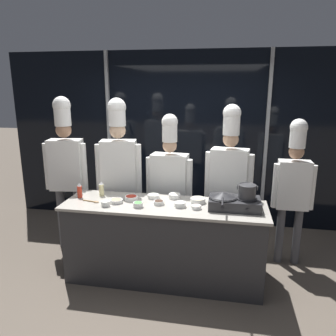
# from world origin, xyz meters

# --- Properties ---
(ground_plane) EXTENTS (24.00, 24.00, 0.00)m
(ground_plane) POSITION_xyz_m (0.00, 0.00, 0.00)
(ground_plane) COLOR brown
(window_wall_back) EXTENTS (5.79, 0.09, 2.70)m
(window_wall_back) POSITION_xyz_m (0.00, 1.74, 1.35)
(window_wall_back) COLOR black
(window_wall_back) RESTS_ON ground_plane
(demo_counter) EXTENTS (2.25, 0.66, 0.91)m
(demo_counter) POSITION_xyz_m (0.00, 0.00, 0.46)
(demo_counter) COLOR #2D2D30
(demo_counter) RESTS_ON ground_plane
(portable_stove) EXTENTS (0.54, 0.34, 0.12)m
(portable_stove) POSITION_xyz_m (0.76, 0.01, 0.97)
(portable_stove) COLOR #28282B
(portable_stove) RESTS_ON demo_counter
(frying_pan) EXTENTS (0.31, 0.53, 0.05)m
(frying_pan) POSITION_xyz_m (0.64, 0.01, 1.06)
(frying_pan) COLOR #232326
(frying_pan) RESTS_ON portable_stove
(stock_pot) EXTENTS (0.21, 0.19, 0.15)m
(stock_pot) POSITION_xyz_m (0.88, 0.01, 1.11)
(stock_pot) COLOR #333335
(stock_pot) RESTS_ON portable_stove
(squeeze_bottle_oil) EXTENTS (0.06, 0.06, 0.18)m
(squeeze_bottle_oil) POSITION_xyz_m (-0.78, 0.15, 0.99)
(squeeze_bottle_oil) COLOR beige
(squeeze_bottle_oil) RESTS_ON demo_counter
(squeeze_bottle_chili) EXTENTS (0.05, 0.05, 0.18)m
(squeeze_bottle_chili) POSITION_xyz_m (-1.01, 0.04, 0.99)
(squeeze_bottle_chili) COLOR red
(squeeze_bottle_chili) RESTS_ON demo_counter
(prep_bowl_scallions) EXTENTS (0.11, 0.11, 0.05)m
(prep_bowl_scallions) POSITION_xyz_m (-0.26, -0.13, 0.94)
(prep_bowl_scallions) COLOR white
(prep_bowl_scallions) RESTS_ON demo_counter
(prep_bowl_shrimp) EXTENTS (0.11, 0.11, 0.04)m
(prep_bowl_shrimp) POSITION_xyz_m (0.36, -0.07, 0.93)
(prep_bowl_shrimp) COLOR white
(prep_bowl_shrimp) RESTS_ON demo_counter
(prep_bowl_mushrooms) EXTENTS (0.15, 0.15, 0.04)m
(prep_bowl_mushrooms) POSITION_xyz_m (-0.54, -0.05, 0.93)
(prep_bowl_mushrooms) COLOR white
(prep_bowl_mushrooms) RESTS_ON demo_counter
(prep_bowl_ginger) EXTENTS (0.17, 0.17, 0.05)m
(prep_bowl_ginger) POSITION_xyz_m (0.36, 0.12, 0.94)
(prep_bowl_ginger) COLOR white
(prep_bowl_ginger) RESTS_ON demo_counter
(prep_bowl_garlic) EXTENTS (0.14, 0.14, 0.05)m
(prep_bowl_garlic) POSITION_xyz_m (0.08, 0.22, 0.94)
(prep_bowl_garlic) COLOR white
(prep_bowl_garlic) RESTS_ON demo_counter
(prep_bowl_soy_glaze) EXTENTS (0.12, 0.12, 0.04)m
(prep_bowl_soy_glaze) POSITION_xyz_m (-0.05, -0.01, 0.93)
(prep_bowl_soy_glaze) COLOR white
(prep_bowl_soy_glaze) RESTS_ON demo_counter
(prep_bowl_bean_sprouts) EXTENTS (0.10, 0.10, 0.06)m
(prep_bowl_bean_sprouts) POSITION_xyz_m (-0.61, -0.17, 0.94)
(prep_bowl_bean_sprouts) COLOR white
(prep_bowl_bean_sprouts) RESTS_ON demo_counter
(prep_bowl_noodles) EXTENTS (0.14, 0.14, 0.04)m
(prep_bowl_noodles) POSITION_xyz_m (-0.16, 0.18, 0.94)
(prep_bowl_noodles) COLOR white
(prep_bowl_noodles) RESTS_ON demo_counter
(prep_bowl_chili_flakes) EXTENTS (0.15, 0.15, 0.05)m
(prep_bowl_chili_flakes) POSITION_xyz_m (-0.39, 0.07, 0.94)
(prep_bowl_chili_flakes) COLOR white
(prep_bowl_chili_flakes) RESTS_ON demo_counter
(prep_bowl_onion) EXTENTS (0.13, 0.13, 0.05)m
(prep_bowl_onion) POSITION_xyz_m (0.19, -0.04, 0.94)
(prep_bowl_onion) COLOR white
(prep_bowl_onion) RESTS_ON demo_counter
(serving_spoon_slotted) EXTENTS (0.21, 0.07, 0.02)m
(serving_spoon_slotted) POSITION_xyz_m (-0.79, -0.07, 0.92)
(serving_spoon_slotted) COLOR olive
(serving_spoon_slotted) RESTS_ON demo_counter
(chef_head) EXTENTS (0.56, 0.28, 2.05)m
(chef_head) POSITION_xyz_m (-1.42, 0.55, 1.19)
(chef_head) COLOR #4C4C51
(chef_head) RESTS_ON ground_plane
(chef_sous) EXTENTS (0.57, 0.30, 2.04)m
(chef_sous) POSITION_xyz_m (-0.69, 0.53, 1.19)
(chef_sous) COLOR #2D3856
(chef_sous) RESTS_ON ground_plane
(chef_line) EXTENTS (0.60, 0.27, 1.85)m
(chef_line) POSITION_xyz_m (-0.05, 0.61, 1.03)
(chef_line) COLOR #4C4C51
(chef_line) RESTS_ON ground_plane
(chef_pastry) EXTENTS (0.58, 0.30, 1.97)m
(chef_pastry) POSITION_xyz_m (0.70, 0.63, 1.12)
(chef_pastry) COLOR #2D3856
(chef_pastry) RESTS_ON ground_plane
(chef_apprentice) EXTENTS (0.49, 0.20, 1.81)m
(chef_apprentice) POSITION_xyz_m (1.46, 0.62, 1.06)
(chef_apprentice) COLOR #4C4C51
(chef_apprentice) RESTS_ON ground_plane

